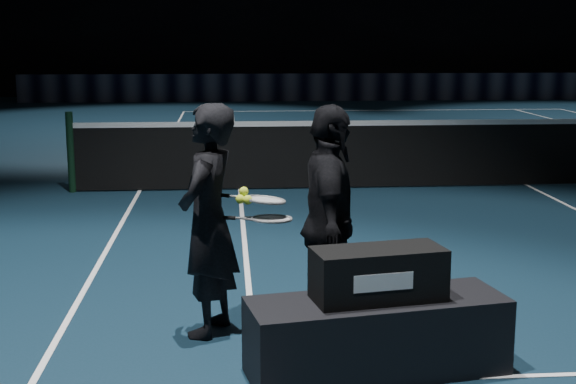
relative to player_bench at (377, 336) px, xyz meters
name	(u,v)px	position (x,y,z in m)	size (l,w,h in m)	color
floor	(527,185)	(3.35, 6.26, -0.24)	(36.00, 36.00, 0.00)	black
court_lines	(527,185)	(3.35, 6.26, -0.24)	(10.98, 23.78, 0.01)	white
net_post_left	(71,152)	(-3.05, 6.26, 0.31)	(0.10, 0.10, 1.10)	black
net_mesh	(529,154)	(3.35, 6.26, 0.21)	(12.80, 0.02, 0.86)	black
net_tape	(531,122)	(3.35, 6.26, 0.67)	(12.80, 0.03, 0.07)	white
sponsor_backdrop	(356,87)	(3.35, 21.76, 0.21)	(22.00, 0.15, 0.90)	black
player_bench	(377,336)	(0.00, 0.00, 0.00)	(1.62, 0.54, 0.49)	black
racket_bag	(378,274)	(0.00, 0.00, 0.41)	(0.81, 0.35, 0.32)	black
bag_signature	(384,282)	(0.00, -0.18, 0.41)	(0.38, 0.00, 0.11)	white
player_a	(208,221)	(-1.06, 0.79, 0.58)	(0.60, 0.39, 1.65)	black
player_b	(329,224)	(-0.23, 0.64, 0.58)	(0.97, 0.40, 1.65)	black
racket_lower	(272,219)	(-0.62, 0.71, 0.61)	(0.68, 0.22, 0.03)	black
racket_upper	(265,200)	(-0.66, 0.76, 0.73)	(0.68, 0.22, 0.03)	black
tennis_balls	(244,197)	(-0.81, 0.75, 0.75)	(0.12, 0.10, 0.12)	#C3DB2E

